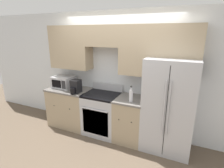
% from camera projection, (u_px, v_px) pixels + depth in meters
% --- Properties ---
extents(ground_plane, '(12.00, 12.00, 0.00)m').
position_uv_depth(ground_plane, '(106.00, 142.00, 3.60)').
color(ground_plane, brown).
extents(wall_back, '(8.00, 0.39, 2.60)m').
position_uv_depth(wall_back, '(118.00, 64.00, 3.66)').
color(wall_back, silver).
rests_on(wall_back, ground_plane).
extents(lower_cabinets_left, '(0.98, 0.64, 0.91)m').
position_uv_depth(lower_cabinets_left, '(71.00, 107.00, 4.17)').
color(lower_cabinets_left, tan).
rests_on(lower_cabinets_left, ground_plane).
extents(lower_cabinets_right, '(0.58, 0.64, 0.91)m').
position_uv_depth(lower_cabinets_right, '(130.00, 119.00, 3.58)').
color(lower_cabinets_right, tan).
rests_on(lower_cabinets_right, ground_plane).
extents(oven_range, '(0.74, 0.65, 1.07)m').
position_uv_depth(oven_range, '(102.00, 113.00, 3.83)').
color(oven_range, '#B7B7BC').
rests_on(oven_range, ground_plane).
extents(refrigerator, '(0.88, 0.74, 1.75)m').
position_uv_depth(refrigerator, '(169.00, 106.00, 3.21)').
color(refrigerator, '#B7B7BC').
rests_on(refrigerator, ground_plane).
extents(microwave, '(0.47, 0.42, 0.26)m').
position_uv_depth(microwave, '(64.00, 82.00, 4.13)').
color(microwave, '#B7B7BC').
rests_on(microwave, lower_cabinets_left).
extents(bottle, '(0.07, 0.07, 0.31)m').
position_uv_depth(bottle, '(131.00, 95.00, 3.26)').
color(bottle, silver).
rests_on(bottle, lower_cabinets_right).
extents(coffee_maker, '(0.19, 0.26, 0.28)m').
position_uv_depth(coffee_maker, '(75.00, 87.00, 3.74)').
color(coffee_maker, black).
rests_on(coffee_maker, lower_cabinets_left).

